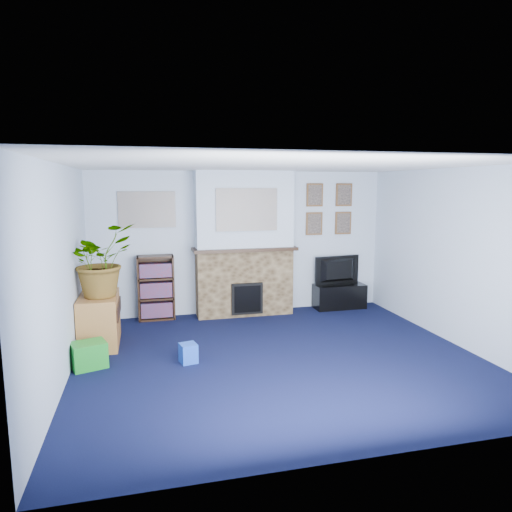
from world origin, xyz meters
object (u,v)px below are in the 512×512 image
object	(u,v)px
tv_stand	(339,296)
sideboard	(100,320)
bookshelf	(156,289)
television	(339,270)

from	to	relation	value
tv_stand	sideboard	distance (m)	4.09
bookshelf	sideboard	bearing A→B (deg)	-126.54
television	sideboard	size ratio (longest dim) A/B	0.97
tv_stand	television	bearing A→B (deg)	90.00
tv_stand	sideboard	bearing A→B (deg)	-166.03
bookshelf	sideboard	xyz separation A→B (m)	(-0.79, -1.06, -0.15)
tv_stand	sideboard	xyz separation A→B (m)	(-3.97, -0.99, 0.12)
television	bookshelf	distance (m)	3.18
bookshelf	sideboard	world-z (taller)	bookshelf
tv_stand	bookshelf	size ratio (longest dim) A/B	0.86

